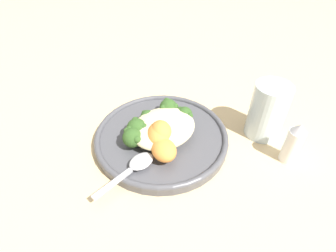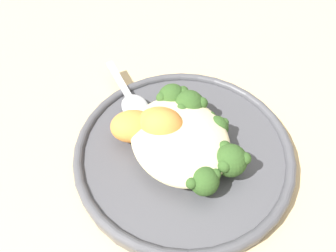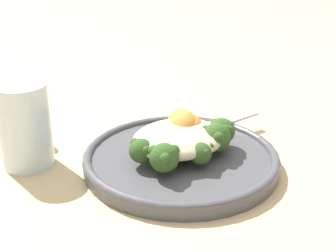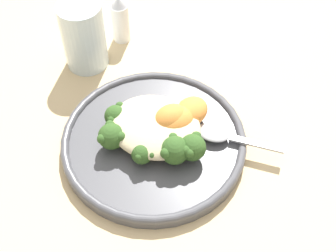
# 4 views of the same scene
# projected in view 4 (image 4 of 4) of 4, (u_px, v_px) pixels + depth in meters

# --- Properties ---
(ground_plane) EXTENTS (4.00, 4.00, 0.00)m
(ground_plane) POSITION_uv_depth(u_px,v_px,m) (159.00, 136.00, 0.67)
(ground_plane) COLOR #D6B784
(plate) EXTENTS (0.26, 0.26, 0.02)m
(plate) POSITION_uv_depth(u_px,v_px,m) (154.00, 141.00, 0.65)
(plate) COLOR #4C4C51
(plate) RESTS_ON ground_plane
(quinoa_mound) EXTENTS (0.13, 0.11, 0.03)m
(quinoa_mound) POSITION_uv_depth(u_px,v_px,m) (157.00, 127.00, 0.63)
(quinoa_mound) COLOR beige
(quinoa_mound) RESTS_ON plate
(broccoli_stalk_0) EXTENTS (0.11, 0.05, 0.03)m
(broccoli_stalk_0) POSITION_uv_depth(u_px,v_px,m) (126.00, 118.00, 0.65)
(broccoli_stalk_0) COLOR #ADC675
(broccoli_stalk_0) RESTS_ON plate
(broccoli_stalk_1) EXTENTS (0.08, 0.09, 0.04)m
(broccoli_stalk_1) POSITION_uv_depth(u_px,v_px,m) (120.00, 134.00, 0.63)
(broccoli_stalk_1) COLOR #ADC675
(broccoli_stalk_1) RESTS_ON plate
(broccoli_stalk_2) EXTENTS (0.04, 0.07, 0.03)m
(broccoli_stalk_2) POSITION_uv_depth(u_px,v_px,m) (146.00, 136.00, 0.63)
(broccoli_stalk_2) COLOR #ADC675
(broccoli_stalk_2) RESTS_ON plate
(broccoli_stalk_3) EXTENTS (0.03, 0.11, 0.03)m
(broccoli_stalk_3) POSITION_uv_depth(u_px,v_px,m) (152.00, 142.00, 0.62)
(broccoli_stalk_3) COLOR #ADC675
(broccoli_stalk_3) RESTS_ON plate
(broccoli_stalk_4) EXTENTS (0.08, 0.09, 0.04)m
(broccoli_stalk_4) POSITION_uv_depth(u_px,v_px,m) (171.00, 143.00, 0.62)
(broccoli_stalk_4) COLOR #ADC675
(broccoli_stalk_4) RESTS_ON plate
(broccoli_stalk_5) EXTENTS (0.08, 0.06, 0.04)m
(broccoli_stalk_5) POSITION_uv_depth(u_px,v_px,m) (190.00, 145.00, 0.61)
(broccoli_stalk_5) COLOR #ADC675
(broccoli_stalk_5) RESTS_ON plate
(sweet_potato_chunk_0) EXTENTS (0.07, 0.07, 0.04)m
(sweet_potato_chunk_0) POSITION_uv_depth(u_px,v_px,m) (175.00, 119.00, 0.64)
(sweet_potato_chunk_0) COLOR orange
(sweet_potato_chunk_0) RESTS_ON plate
(sweet_potato_chunk_1) EXTENTS (0.06, 0.06, 0.05)m
(sweet_potato_chunk_1) POSITION_uv_depth(u_px,v_px,m) (170.00, 121.00, 0.63)
(sweet_potato_chunk_1) COLOR orange
(sweet_potato_chunk_1) RESTS_ON plate
(sweet_potato_chunk_2) EXTENTS (0.06, 0.06, 0.03)m
(sweet_potato_chunk_2) POSITION_uv_depth(u_px,v_px,m) (191.00, 111.00, 0.65)
(sweet_potato_chunk_2) COLOR orange
(sweet_potato_chunk_2) RESTS_ON plate
(spoon) EXTENTS (0.12, 0.04, 0.01)m
(spoon) POSITION_uv_depth(u_px,v_px,m) (221.00, 134.00, 0.64)
(spoon) COLOR #B7B7BC
(spoon) RESTS_ON plate
(water_glass) EXTENTS (0.07, 0.07, 0.11)m
(water_glass) POSITION_uv_depth(u_px,v_px,m) (84.00, 36.00, 0.72)
(water_glass) COLOR silver
(water_glass) RESTS_ON ground_plane
(salt_shaker) EXTENTS (0.03, 0.03, 0.08)m
(salt_shaker) POSITION_uv_depth(u_px,v_px,m) (120.00, 19.00, 0.77)
(salt_shaker) COLOR white
(salt_shaker) RESTS_ON ground_plane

